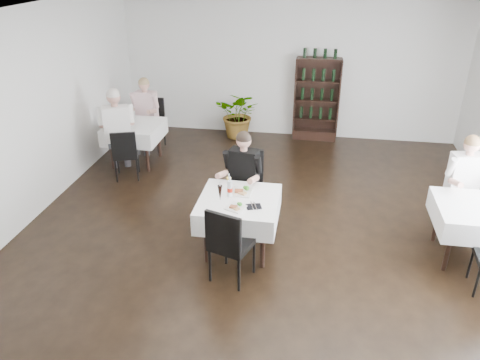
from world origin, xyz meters
name	(u,v)px	position (x,y,z in m)	size (l,w,h in m)	color
room_shell	(263,148)	(0.00, 0.00, 1.50)	(9.00, 9.00, 9.00)	black
wine_shelf	(317,100)	(0.60, 4.31, 0.85)	(0.90, 0.28, 1.75)	black
main_table	(239,209)	(-0.30, 0.00, 0.62)	(1.03, 1.03, 0.77)	black
left_table	(135,132)	(-2.70, 2.50, 0.62)	(0.98, 0.98, 0.77)	black
right_table	(475,217)	(2.70, 0.30, 0.62)	(0.98, 0.98, 0.77)	black
potted_tree	(239,114)	(-1.00, 4.15, 0.51)	(0.92, 0.80, 1.03)	#1F521C
main_chair_far	(246,183)	(-0.33, 0.75, 0.62)	(0.54, 0.54, 1.09)	black
main_chair_near	(229,241)	(-0.30, -0.70, 0.58)	(0.58, 0.59, 1.01)	black
left_chair_far	(152,120)	(-2.64, 3.30, 0.58)	(0.47, 0.47, 1.01)	black
left_chair_near	(125,152)	(-2.60, 1.78, 0.52)	(0.53, 0.53, 0.92)	black
right_chair_far	(471,204)	(2.83, 0.89, 0.50)	(0.42, 0.42, 0.87)	black
diner_main	(242,174)	(-0.36, 0.60, 0.84)	(0.59, 0.62, 1.45)	#42434A
diner_left_far	(145,109)	(-2.71, 3.14, 0.85)	(0.57, 0.58, 1.46)	#42434A
diner_left_near	(117,125)	(-2.78, 1.97, 0.93)	(0.72, 0.76, 1.61)	#42434A
diner_right_far	(467,179)	(2.71, 0.93, 0.85)	(0.59, 0.62, 1.46)	#42434A
plate_far	(242,191)	(-0.29, 0.17, 0.79)	(0.29, 0.29, 0.08)	white
plate_near	(236,207)	(-0.29, -0.25, 0.79)	(0.29, 0.29, 0.07)	white
pilsner_dark	(220,193)	(-0.53, -0.08, 0.88)	(0.06, 0.06, 0.27)	black
pilsner_lager	(229,185)	(-0.46, 0.15, 0.88)	(0.06, 0.06, 0.28)	gold
coke_bottle	(230,189)	(-0.43, 0.05, 0.88)	(0.07, 0.07, 0.28)	silver
napkin_cutlery	(254,206)	(-0.08, -0.18, 0.78)	(0.22, 0.20, 0.02)	black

